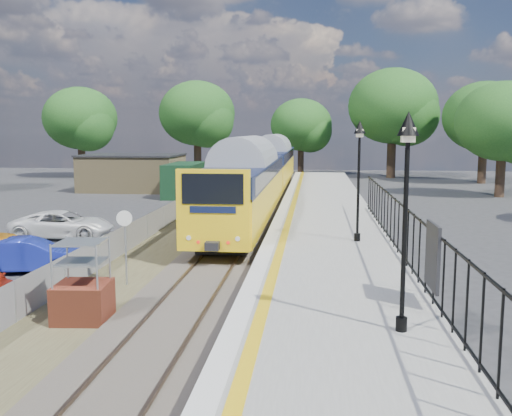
# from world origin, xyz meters

# --- Properties ---
(ground) EXTENTS (120.00, 120.00, 0.00)m
(ground) POSITION_xyz_m (0.00, 0.00, 0.00)
(ground) COLOR #2D2D30
(ground) RESTS_ON ground
(track_bed) EXTENTS (5.90, 80.00, 0.29)m
(track_bed) POSITION_xyz_m (-0.47, 9.67, 0.09)
(track_bed) COLOR #473F38
(track_bed) RESTS_ON ground
(platform) EXTENTS (5.00, 70.00, 0.90)m
(platform) POSITION_xyz_m (4.20, 8.00, 0.45)
(platform) COLOR gray
(platform) RESTS_ON ground
(platform_edge) EXTENTS (0.90, 70.00, 0.01)m
(platform_edge) POSITION_xyz_m (2.14, 8.00, 0.90)
(platform_edge) COLOR silver
(platform_edge) RESTS_ON platform
(victorian_lamp_south) EXTENTS (0.44, 0.44, 4.60)m
(victorian_lamp_south) POSITION_xyz_m (5.50, -4.00, 4.30)
(victorian_lamp_south) COLOR black
(victorian_lamp_south) RESTS_ON platform
(victorian_lamp_north) EXTENTS (0.44, 0.44, 4.60)m
(victorian_lamp_north) POSITION_xyz_m (5.30, 6.00, 4.30)
(victorian_lamp_north) COLOR black
(victorian_lamp_north) RESTS_ON platform
(palisade_fence) EXTENTS (0.12, 26.00, 2.00)m
(palisade_fence) POSITION_xyz_m (6.55, 2.24, 1.84)
(palisade_fence) COLOR black
(palisade_fence) RESTS_ON platform
(wire_fence) EXTENTS (0.06, 52.00, 1.20)m
(wire_fence) POSITION_xyz_m (-4.20, 12.00, 0.60)
(wire_fence) COLOR #999EA3
(wire_fence) RESTS_ON ground
(outbuilding) EXTENTS (10.80, 10.10, 3.12)m
(outbuilding) POSITION_xyz_m (-10.91, 31.21, 1.52)
(outbuilding) COLOR #917E52
(outbuilding) RESTS_ON ground
(tree_line) EXTENTS (56.80, 43.80, 11.88)m
(tree_line) POSITION_xyz_m (1.40, 42.00, 6.61)
(tree_line) COLOR #332319
(tree_line) RESTS_ON ground
(train) EXTENTS (2.82, 40.83, 3.51)m
(train) POSITION_xyz_m (0.00, 24.70, 2.34)
(train) COLOR yellow
(train) RESTS_ON ground
(brick_plinth) EXTENTS (1.49, 1.49, 2.24)m
(brick_plinth) POSITION_xyz_m (-2.50, -1.61, 1.07)
(brick_plinth) COLOR brown
(brick_plinth) RESTS_ON ground
(speed_sign) EXTENTS (0.50, 0.18, 2.54)m
(speed_sign) POSITION_xyz_m (-2.50, 1.91, 1.70)
(speed_sign) COLOR #999EA3
(speed_sign) RESTS_ON ground
(car_blue) EXTENTS (4.03, 2.17, 1.26)m
(car_blue) POSITION_xyz_m (-6.62, 3.45, 0.63)
(car_blue) COLOR #1B29A5
(car_blue) RESTS_ON ground
(car_yellow) EXTENTS (4.67, 2.38, 1.30)m
(car_yellow) POSITION_xyz_m (-7.88, 3.93, 0.65)
(car_yellow) COLOR orange
(car_yellow) RESTS_ON ground
(car_white) EXTENTS (4.90, 2.58, 1.32)m
(car_white) POSITION_xyz_m (-8.33, 9.98, 0.66)
(car_white) COLOR white
(car_white) RESTS_ON ground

